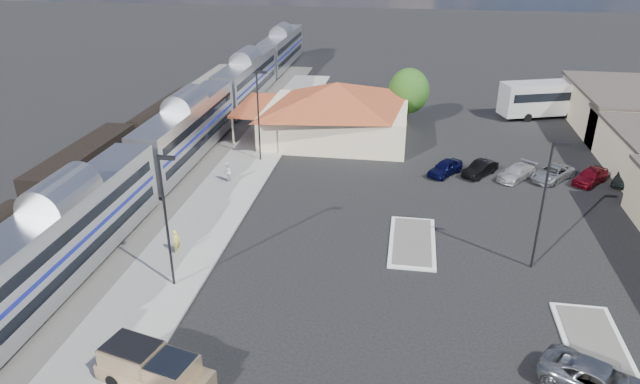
# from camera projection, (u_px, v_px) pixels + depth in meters

# --- Properties ---
(ground) EXTENTS (280.00, 280.00, 0.00)m
(ground) POSITION_uv_depth(u_px,v_px,m) (355.00, 252.00, 40.32)
(ground) COLOR black
(ground) RESTS_ON ground
(railbed) EXTENTS (16.00, 100.00, 0.12)m
(railbed) POSITION_uv_depth(u_px,v_px,m) (128.00, 187.00, 50.48)
(railbed) COLOR #4C4944
(railbed) RESTS_ON ground
(platform) EXTENTS (5.50, 92.00, 0.18)m
(platform) POSITION_uv_depth(u_px,v_px,m) (219.00, 203.00, 47.38)
(platform) COLOR gray
(platform) RESTS_ON ground
(passenger_train) EXTENTS (3.00, 104.00, 5.55)m
(passenger_train) POSITION_uv_depth(u_px,v_px,m) (188.00, 132.00, 55.54)
(passenger_train) COLOR silver
(passenger_train) RESTS_ON ground
(freight_cars) EXTENTS (2.80, 46.00, 4.00)m
(freight_cars) POSITION_uv_depth(u_px,v_px,m) (85.00, 171.00, 48.94)
(freight_cars) COLOR black
(freight_cars) RESTS_ON ground
(station_depot) EXTENTS (18.35, 12.24, 6.20)m
(station_depot) POSITION_uv_depth(u_px,v_px,m) (336.00, 110.00, 61.20)
(station_depot) COLOR beige
(station_depot) RESTS_ON ground
(traffic_island_south) EXTENTS (3.30, 7.50, 0.21)m
(traffic_island_south) POSITION_uv_depth(u_px,v_px,m) (412.00, 242.00, 41.50)
(traffic_island_south) COLOR silver
(traffic_island_south) RESTS_ON ground
(traffic_island_north) EXTENTS (3.30, 7.50, 0.21)m
(traffic_island_north) POSITION_uv_depth(u_px,v_px,m) (595.00, 346.00, 31.10)
(traffic_island_north) COLOR silver
(traffic_island_north) RESTS_ON ground
(lamp_plat_s) EXTENTS (1.08, 0.25, 9.00)m
(lamp_plat_s) POSITION_uv_depth(u_px,v_px,m) (167.00, 212.00, 34.27)
(lamp_plat_s) COLOR black
(lamp_plat_s) RESTS_ON ground
(lamp_plat_n) EXTENTS (1.08, 0.25, 9.00)m
(lamp_plat_n) POSITION_uv_depth(u_px,v_px,m) (259.00, 109.00, 54.00)
(lamp_plat_n) COLOR black
(lamp_plat_n) RESTS_ON ground
(lamp_lot) EXTENTS (1.08, 0.25, 9.00)m
(lamp_lot) POSITION_uv_depth(u_px,v_px,m) (545.00, 196.00, 36.36)
(lamp_lot) COLOR black
(lamp_lot) RESTS_ON ground
(tree_depot) EXTENTS (4.71, 4.71, 6.63)m
(tree_depot) POSITION_uv_depth(u_px,v_px,m) (409.00, 91.00, 65.13)
(tree_depot) COLOR #382314
(tree_depot) RESTS_ON ground
(pickup_truck) EXTENTS (6.16, 3.46, 2.01)m
(pickup_truck) POSITION_uv_depth(u_px,v_px,m) (155.00, 370.00, 28.19)
(pickup_truck) COLOR tan
(pickup_truck) RESTS_ON ground
(suv) EXTENTS (6.31, 5.28, 1.60)m
(suv) POSITION_uv_depth(u_px,v_px,m) (602.00, 383.00, 27.59)
(suv) COLOR #94989B
(suv) RESTS_ON ground
(coach_bus) EXTENTS (13.73, 7.19, 4.34)m
(coach_bus) POSITION_uv_depth(u_px,v_px,m) (556.00, 97.00, 68.64)
(coach_bus) COLOR silver
(coach_bus) RESTS_ON ground
(person_a) EXTENTS (0.55, 0.72, 1.76)m
(person_a) POSITION_uv_depth(u_px,v_px,m) (177.00, 241.00, 39.63)
(person_a) COLOR #DFD245
(person_a) RESTS_ON platform
(person_b) EXTENTS (0.70, 0.89, 1.81)m
(person_b) POSITION_uv_depth(u_px,v_px,m) (227.00, 172.00, 50.85)
(person_b) COLOR silver
(person_b) RESTS_ON platform
(parked_car_a) EXTENTS (3.73, 4.35, 1.41)m
(parked_car_a) POSITION_uv_depth(u_px,v_px,m) (445.00, 168.00, 52.86)
(parked_car_a) COLOR #0B0D3A
(parked_car_a) RESTS_ON ground
(parked_car_b) EXTENTS (3.63, 4.17, 1.36)m
(parked_car_b) POSITION_uv_depth(u_px,v_px,m) (480.00, 169.00, 52.68)
(parked_car_b) COLOR black
(parked_car_b) RESTS_ON ground
(parked_car_c) EXTENTS (4.25, 4.66, 1.31)m
(parked_car_c) POSITION_uv_depth(u_px,v_px,m) (517.00, 172.00, 51.96)
(parked_car_c) COLOR silver
(parked_car_c) RESTS_ON ground
(parked_car_d) EXTENTS (4.80, 5.09, 1.33)m
(parked_car_d) POSITION_uv_depth(u_px,v_px,m) (552.00, 173.00, 51.77)
(parked_car_d) COLOR #9C9FA4
(parked_car_d) RESTS_ON ground
(parked_car_e) EXTENTS (4.05, 4.43, 1.47)m
(parked_car_e) POSITION_uv_depth(u_px,v_px,m) (591.00, 176.00, 51.02)
(parked_car_e) COLOR maroon
(parked_car_e) RESTS_ON ground
(parked_car_f) EXTENTS (3.56, 4.32, 1.39)m
(parked_car_f) POSITION_uv_depth(u_px,v_px,m) (627.00, 177.00, 50.84)
(parked_car_f) COLOR black
(parked_car_f) RESTS_ON ground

